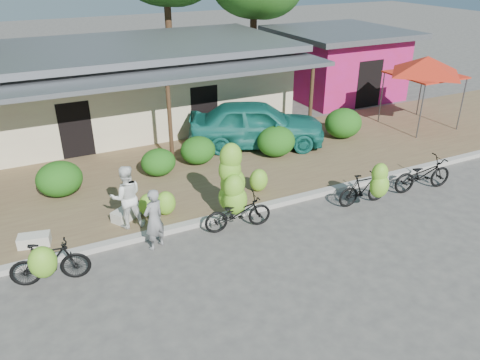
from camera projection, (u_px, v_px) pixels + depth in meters
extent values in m
plane|color=#4B4846|center=(255.00, 258.00, 11.30)|extent=(100.00, 100.00, 0.00)
cube|color=olive|center=(184.00, 176.00, 15.31)|extent=(60.00, 6.00, 0.12)
cube|color=#A8A399|center=(221.00, 217.00, 12.88)|extent=(60.00, 0.25, 0.15)
cube|color=beige|center=(133.00, 88.00, 19.50)|extent=(12.00, 6.00, 3.10)
cube|color=slate|center=(128.00, 47.00, 18.76)|extent=(13.00, 7.00, 0.25)
cube|color=black|center=(154.00, 119.00, 17.31)|extent=(1.40, 0.12, 2.20)
cube|color=slate|center=(159.00, 76.00, 15.68)|extent=(13.00, 2.00, 0.15)
cylinder|color=#503120|center=(170.00, 126.00, 15.60)|extent=(0.14, 0.14, 2.85)
cylinder|color=#503120|center=(311.00, 104.00, 17.81)|extent=(0.14, 0.14, 2.85)
cube|color=#B51B73|center=(337.00, 65.00, 23.67)|extent=(5.00, 5.00, 3.00)
cube|color=slate|center=(340.00, 32.00, 22.96)|extent=(6.00, 6.00, 0.25)
cube|color=black|center=(368.00, 84.00, 21.87)|extent=(1.40, 0.12, 2.20)
cylinder|color=#503120|center=(169.00, 25.00, 24.59)|extent=(0.36, 0.36, 6.45)
cylinder|color=#503120|center=(253.00, 33.00, 24.73)|extent=(0.36, 0.36, 5.63)
ellipsoid|color=#275B14|center=(59.00, 179.00, 13.76)|extent=(1.34, 1.20, 1.04)
ellipsoid|color=#275B14|center=(158.00, 162.00, 15.06)|extent=(1.12, 1.01, 0.88)
ellipsoid|color=#275B14|center=(198.00, 150.00, 15.88)|extent=(1.21, 1.09, 0.94)
ellipsoid|color=#275B14|center=(276.00, 141.00, 16.46)|extent=(1.37, 1.23, 1.07)
ellipsoid|color=#275B14|center=(343.00, 123.00, 18.09)|extent=(1.47, 1.32, 1.14)
cylinder|color=#59595E|center=(421.00, 112.00, 17.82)|extent=(0.05, 0.05, 2.10)
cylinder|color=#59595E|center=(462.00, 104.00, 18.69)|extent=(0.05, 0.05, 2.10)
cylinder|color=#59595E|center=(381.00, 97.00, 19.59)|extent=(0.05, 0.05, 2.10)
cylinder|color=#59595E|center=(420.00, 91.00, 20.46)|extent=(0.05, 0.05, 2.10)
cube|color=red|center=(425.00, 75.00, 18.67)|extent=(2.40, 2.40, 0.06)
cone|color=red|center=(427.00, 65.00, 18.50)|extent=(3.50, 3.50, 0.70)
imported|color=black|center=(50.00, 263.00, 10.25)|extent=(1.78, 0.79, 1.03)
ellipsoid|color=#7DC531|center=(43.00, 262.00, 9.49)|extent=(0.57, 0.48, 0.71)
imported|color=black|center=(238.00, 213.00, 12.29)|extent=(1.88, 0.84, 0.96)
ellipsoid|color=#7DC531|center=(229.00, 197.00, 12.65)|extent=(0.61, 0.52, 0.76)
ellipsoid|color=#7DC531|center=(233.00, 183.00, 12.51)|extent=(0.69, 0.59, 0.86)
ellipsoid|color=#7DC531|center=(230.00, 170.00, 12.31)|extent=(0.62, 0.53, 0.77)
ellipsoid|color=#7DC531|center=(231.00, 157.00, 12.15)|extent=(0.61, 0.52, 0.76)
ellipsoid|color=#7DC531|center=(235.00, 200.00, 12.35)|extent=(0.66, 0.56, 0.82)
ellipsoid|color=#7DC531|center=(234.00, 187.00, 12.16)|extent=(0.56, 0.48, 0.71)
imported|color=black|center=(363.00, 189.00, 13.51)|extent=(1.65, 0.57, 0.97)
ellipsoid|color=#7DC531|center=(379.00, 186.00, 12.79)|extent=(0.55, 0.47, 0.69)
ellipsoid|color=#7DC531|center=(380.00, 173.00, 12.67)|extent=(0.47, 0.40, 0.59)
imported|color=black|center=(423.00, 174.00, 14.31)|extent=(2.06, 0.92, 1.05)
ellipsoid|color=#7DC531|center=(148.00, 205.00, 12.72)|extent=(0.53, 0.45, 0.67)
ellipsoid|color=#7DC531|center=(166.00, 203.00, 12.79)|extent=(0.55, 0.47, 0.69)
ellipsoid|color=#7DC531|center=(259.00, 180.00, 14.06)|extent=(0.57, 0.48, 0.71)
cube|color=beige|center=(127.00, 213.00, 12.69)|extent=(0.93, 0.81, 0.30)
cube|color=beige|center=(34.00, 240.00, 11.52)|extent=(0.81, 0.53, 0.28)
imported|color=gray|center=(154.00, 219.00, 11.35)|extent=(0.70, 0.61, 1.61)
imported|color=white|center=(126.00, 197.00, 12.03)|extent=(0.90, 0.74, 1.72)
imported|color=#176A5F|center=(257.00, 124.00, 17.19)|extent=(5.36, 3.82, 1.70)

